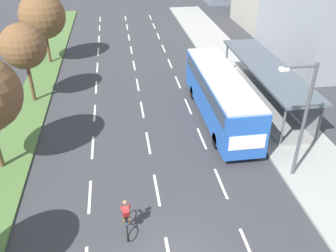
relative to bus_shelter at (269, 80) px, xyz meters
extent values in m
cube|color=#4C7038|center=(-17.83, 6.41, -1.81)|extent=(2.60, 52.00, 0.12)
cube|color=#9E9E99|center=(-0.28, 6.41, -1.79)|extent=(4.50, 52.00, 0.15)
cube|color=white|center=(-13.03, -8.78, -1.86)|extent=(0.14, 2.52, 0.01)
cube|color=white|center=(-13.03, -4.26, -1.86)|extent=(0.14, 2.52, 0.01)
cube|color=white|center=(-13.03, 0.27, -1.86)|extent=(0.14, 2.52, 0.01)
cube|color=white|center=(-13.03, 4.79, -1.86)|extent=(0.14, 2.52, 0.01)
cube|color=white|center=(-13.03, 9.32, -1.86)|extent=(0.14, 2.52, 0.01)
cube|color=white|center=(-13.03, 13.85, -1.86)|extent=(0.14, 2.52, 0.01)
cube|color=white|center=(-13.03, 18.37, -1.86)|extent=(0.14, 2.52, 0.01)
cube|color=white|center=(-13.03, 22.90, -1.86)|extent=(0.14, 2.52, 0.01)
cube|color=white|center=(-13.03, 27.42, -1.86)|extent=(0.14, 2.52, 0.01)
cube|color=white|center=(-9.53, -8.78, -1.86)|extent=(0.14, 2.52, 0.01)
cube|color=white|center=(-9.53, -4.26, -1.86)|extent=(0.14, 2.52, 0.01)
cube|color=white|center=(-9.53, 0.27, -1.86)|extent=(0.14, 2.52, 0.01)
cube|color=white|center=(-9.53, 4.79, -1.86)|extent=(0.14, 2.52, 0.01)
cube|color=white|center=(-9.53, 9.32, -1.86)|extent=(0.14, 2.52, 0.01)
cube|color=white|center=(-9.53, 13.85, -1.86)|extent=(0.14, 2.52, 0.01)
cube|color=white|center=(-9.53, 18.37, -1.86)|extent=(0.14, 2.52, 0.01)
cube|color=white|center=(-9.53, 22.90, -1.86)|extent=(0.14, 2.52, 0.01)
cube|color=white|center=(-9.53, 27.42, -1.86)|extent=(0.14, 2.52, 0.01)
cube|color=white|center=(-6.03, -13.31, -1.86)|extent=(0.14, 2.52, 0.01)
cube|color=white|center=(-6.03, -8.78, -1.86)|extent=(0.14, 2.52, 0.01)
cube|color=white|center=(-6.03, -4.26, -1.86)|extent=(0.14, 2.52, 0.01)
cube|color=white|center=(-6.03, 0.27, -1.86)|extent=(0.14, 2.52, 0.01)
cube|color=white|center=(-6.03, 4.79, -1.86)|extent=(0.14, 2.52, 0.01)
cube|color=white|center=(-6.03, 9.32, -1.86)|extent=(0.14, 2.52, 0.01)
cube|color=white|center=(-6.03, 13.85, -1.86)|extent=(0.14, 2.52, 0.01)
cube|color=white|center=(-6.03, 18.37, -1.86)|extent=(0.14, 2.52, 0.01)
cube|color=white|center=(-6.03, 22.90, -1.86)|extent=(0.14, 2.52, 0.01)
cube|color=white|center=(-6.03, 27.42, -1.86)|extent=(0.14, 2.52, 0.01)
cube|color=gray|center=(-0.28, 0.00, -1.67)|extent=(2.60, 12.38, 0.10)
cylinder|color=#56565B|center=(-1.46, -5.94, -0.32)|extent=(0.16, 0.16, 2.60)
cylinder|color=#56565B|center=(-1.46, 5.94, -0.32)|extent=(0.16, 0.16, 2.60)
cylinder|color=#56565B|center=(0.90, -5.94, -0.32)|extent=(0.16, 0.16, 2.60)
cylinder|color=#56565B|center=(0.90, 5.94, -0.32)|extent=(0.16, 0.16, 2.60)
cube|color=gray|center=(0.96, 0.00, -0.32)|extent=(0.10, 11.76, 2.34)
cube|color=#4C5660|center=(-0.28, 0.00, 1.06)|extent=(2.90, 12.78, 0.16)
cube|color=#2356B2|center=(-4.28, -1.90, -0.02)|extent=(2.50, 11.20, 2.80)
cube|color=#2D3D4C|center=(-4.28, -1.90, 0.83)|extent=(2.54, 10.30, 0.90)
cube|color=#B7B7B7|center=(-4.28, -1.90, 1.44)|extent=(2.45, 10.98, 0.12)
cube|color=#2D3D4C|center=(-4.28, 3.72, 0.33)|extent=(2.25, 0.06, 1.54)
cube|color=white|center=(-4.28, -7.52, -0.22)|extent=(2.12, 0.04, 0.90)
cylinder|color=black|center=(-5.38, 1.57, -1.37)|extent=(0.30, 1.00, 1.00)
cylinder|color=black|center=(-3.18, 1.57, -1.37)|extent=(0.30, 1.00, 1.00)
cylinder|color=black|center=(-5.38, -5.37, -1.37)|extent=(0.30, 1.00, 1.00)
cylinder|color=black|center=(-3.18, -5.37, -1.37)|extent=(0.30, 1.00, 1.00)
torus|color=black|center=(-11.22, -10.78, -1.51)|extent=(0.06, 0.72, 0.72)
torus|color=black|center=(-11.22, -11.88, -1.51)|extent=(0.06, 0.72, 0.72)
cylinder|color=#234C99|center=(-11.22, -11.33, -1.23)|extent=(0.05, 0.93, 0.05)
cylinder|color=#234C99|center=(-11.22, -11.43, -1.41)|extent=(0.05, 0.57, 0.42)
cylinder|color=#234C99|center=(-11.22, -11.53, -1.21)|extent=(0.04, 0.04, 0.40)
cube|color=black|center=(-11.22, -11.53, -1.01)|extent=(0.12, 0.24, 0.06)
cylinder|color=black|center=(-11.22, -10.83, -0.96)|extent=(0.46, 0.04, 0.04)
cube|color=red|center=(-11.22, -11.35, -0.68)|extent=(0.30, 0.36, 0.59)
cube|color=#A82323|center=(-11.22, -11.51, -0.66)|extent=(0.26, 0.26, 0.42)
sphere|color=#9E7051|center=(-11.22, -11.23, -0.26)|extent=(0.20, 0.20, 0.20)
cylinder|color=brown|center=(-11.34, -11.38, -1.08)|extent=(0.12, 0.42, 0.25)
cylinder|color=brown|center=(-11.34, -11.21, -1.34)|extent=(0.10, 0.17, 0.41)
cylinder|color=brown|center=(-11.10, -11.38, -1.08)|extent=(0.12, 0.42, 0.25)
cylinder|color=brown|center=(-11.10, -11.21, -1.34)|extent=(0.10, 0.17, 0.41)
cylinder|color=red|center=(-11.39, -11.13, -0.63)|extent=(0.09, 0.47, 0.28)
cylinder|color=red|center=(-11.05, -11.13, -0.63)|extent=(0.09, 0.47, 0.28)
cylinder|color=brown|center=(-17.68, 2.86, -0.21)|extent=(0.28, 0.28, 3.06)
sphere|color=brown|center=(-17.68, 2.86, 2.55)|extent=(3.29, 3.29, 3.29)
cylinder|color=brown|center=(-17.59, 11.26, -0.33)|extent=(0.28, 0.28, 2.83)
sphere|color=brown|center=(-17.59, 11.26, 2.66)|extent=(4.21, 4.21, 4.21)
cylinder|color=#4C4C51|center=(-1.93, -8.73, 1.53)|extent=(0.18, 0.18, 6.50)
cylinder|color=#4C4C51|center=(-2.73, -8.73, 4.63)|extent=(1.60, 0.12, 0.12)
cube|color=silver|center=(-3.53, -8.73, 4.56)|extent=(0.44, 0.24, 0.16)
camera|label=1|loc=(-11.06, -23.03, 10.70)|focal=37.84mm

